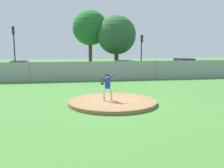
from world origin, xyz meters
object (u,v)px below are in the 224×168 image
(traffic_light_far, at_px, (142,46))
(pitcher_youth, at_px, (107,85))
(parked_car_burgundy, at_px, (125,68))
(traffic_light_near, at_px, (14,42))
(baseball, at_px, (118,101))
(parked_car_charcoal, at_px, (184,66))
(parked_car_champagne, at_px, (20,69))

(traffic_light_far, bearing_deg, pitcher_youth, -111.24)
(parked_car_burgundy, xyz_separation_m, traffic_light_far, (3.21, 4.55, 2.35))
(parked_car_burgundy, relative_size, traffic_light_near, 0.76)
(baseball, xyz_separation_m, traffic_light_far, (6.76, 19.09, 2.87))
(baseball, relative_size, parked_car_burgundy, 0.02)
(parked_car_burgundy, bearing_deg, traffic_light_far, 54.83)
(pitcher_youth, xyz_separation_m, parked_car_burgundy, (4.10, 14.25, -0.37))
(parked_car_charcoal, xyz_separation_m, parked_car_burgundy, (-7.10, -0.08, -0.07))
(pitcher_youth, height_order, parked_car_burgundy, pitcher_youth)
(parked_car_burgundy, xyz_separation_m, traffic_light_near, (-12.64, 4.69, 2.92))
(parked_car_burgundy, bearing_deg, parked_car_champagne, 178.57)
(parked_car_burgundy, bearing_deg, parked_car_charcoal, 0.64)
(pitcher_youth, height_order, baseball, pitcher_youth)
(baseball, distance_m, parked_car_burgundy, 14.98)
(traffic_light_far, bearing_deg, baseball, -109.50)
(pitcher_youth, bearing_deg, baseball, -27.91)
(parked_car_charcoal, bearing_deg, parked_car_champagne, 179.37)
(pitcher_youth, relative_size, baseball, 21.58)
(traffic_light_near, xyz_separation_m, traffic_light_far, (15.85, -0.14, -0.58))
(baseball, relative_size, parked_car_charcoal, 0.02)
(parked_car_burgundy, distance_m, traffic_light_far, 6.04)
(baseball, height_order, parked_car_champagne, parked_car_champagne)
(pitcher_youth, height_order, parked_car_champagne, pitcher_youth)
(parked_car_charcoal, height_order, traffic_light_near, traffic_light_near)
(parked_car_champagne, bearing_deg, traffic_light_near, 105.99)
(parked_car_champagne, distance_m, traffic_light_near, 5.42)
(parked_car_charcoal, distance_m, parked_car_champagne, 18.48)
(pitcher_youth, distance_m, baseball, 1.09)
(parked_car_burgundy, height_order, parked_car_champagne, parked_car_champagne)
(pitcher_youth, xyz_separation_m, parked_car_champagne, (-7.28, 14.54, -0.34))
(parked_car_burgundy, bearing_deg, pitcher_youth, -106.05)
(pitcher_youth, xyz_separation_m, parked_car_charcoal, (11.20, 14.33, -0.30))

